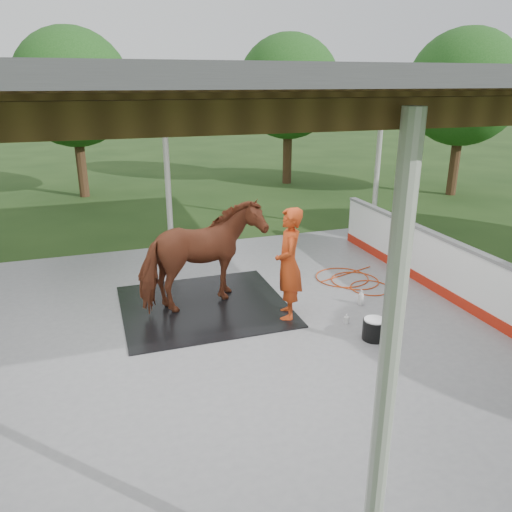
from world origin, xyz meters
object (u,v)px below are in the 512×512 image
object	(u,v)px
horse	(202,256)
dasher_board	(454,273)
handler	(289,264)
wash_bucket	(374,329)

from	to	relation	value
horse	dasher_board	bearing A→B (deg)	-122.03
horse	handler	world-z (taller)	handler
wash_bucket	dasher_board	bearing A→B (deg)	21.74
dasher_board	handler	bearing A→B (deg)	174.19
handler	wash_bucket	bearing A→B (deg)	58.28
dasher_board	wash_bucket	bearing A→B (deg)	-158.26
dasher_board	handler	size ratio (longest dim) A/B	4.02
dasher_board	horse	distance (m)	4.75
dasher_board	handler	world-z (taller)	handler
handler	wash_bucket	size ratio (longest dim) A/B	5.21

